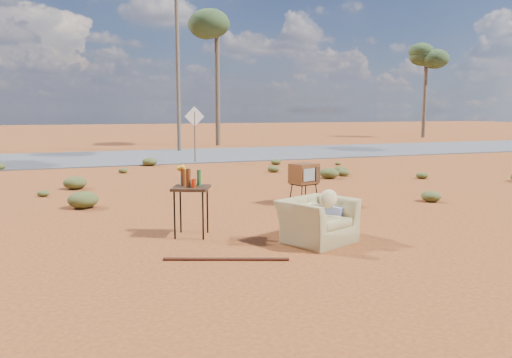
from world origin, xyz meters
name	(u,v)px	position (x,y,z in m)	size (l,w,h in m)	color
ground	(277,238)	(0.00, 0.00, 0.00)	(140.00, 140.00, 0.00)	#97501E
highway	(146,157)	(0.00, 15.00, 0.02)	(140.00, 7.00, 0.04)	#565659
armchair	(320,214)	(0.56, -0.39, 0.43)	(1.35, 1.20, 0.91)	#968652
tv_unit	(304,174)	(1.68, 2.50, 0.66)	(0.67, 0.60, 0.89)	black
side_table	(189,185)	(-1.27, 0.67, 0.84)	(0.75, 0.75, 1.13)	#342413
rusty_bar	(226,259)	(-1.12, -0.87, 0.02)	(0.05, 0.05, 1.72)	#532316
road_sign	(195,124)	(1.50, 12.00, 1.50)	(0.78, 0.06, 2.19)	brown
eucalyptus_center	(217,33)	(5.00, 21.00, 6.43)	(3.20, 3.20, 7.60)	brown
eucalyptus_right	(426,57)	(22.00, 24.00, 5.94)	(3.20, 3.20, 7.10)	brown
utility_pole_center	(178,67)	(2.00, 17.50, 4.15)	(1.40, 0.20, 8.00)	brown
scrub_patch	(173,191)	(-0.82, 4.41, 0.14)	(17.49, 8.07, 0.33)	#4A5224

